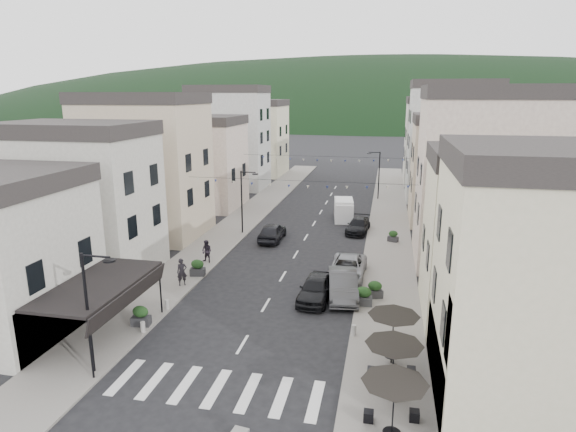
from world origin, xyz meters
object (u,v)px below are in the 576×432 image
at_px(parked_car_e, 272,232).
at_px(delivery_van, 344,209).
at_px(parked_car_b, 343,285).
at_px(parked_car_a, 316,288).
at_px(pedestrian_b, 207,251).
at_px(parked_car_c, 347,268).
at_px(parked_car_d, 358,226).
at_px(pedestrian_a, 182,272).

height_order(parked_car_e, delivery_van, delivery_van).
height_order(parked_car_b, parked_car_e, parked_car_b).
relative_size(parked_car_a, pedestrian_b, 2.62).
distance_m(parked_car_b, parked_car_e, 13.49).
bearing_deg(parked_car_c, parked_car_b, -88.32).
bearing_deg(parked_car_d, pedestrian_b, -128.15).
height_order(parked_car_b, delivery_van, delivery_van).
distance_m(parked_car_e, delivery_van, 10.50).
height_order(parked_car_a, parked_car_c, parked_car_a).
height_order(parked_car_d, delivery_van, delivery_van).
bearing_deg(parked_car_a, delivery_van, 93.97).
xyz_separation_m(parked_car_a, parked_car_e, (-5.78, 12.04, 0.01)).
xyz_separation_m(parked_car_b, pedestrian_b, (-10.96, 4.24, 0.16)).
distance_m(parked_car_a, pedestrian_b, 10.58).
height_order(parked_car_d, pedestrian_b, pedestrian_b).
relative_size(parked_car_a, parked_car_c, 0.86).
xyz_separation_m(parked_car_a, parked_car_c, (1.65, 4.27, -0.04)).
bearing_deg(parked_car_e, delivery_van, -122.04).
distance_m(parked_car_a, parked_car_e, 13.36).
xyz_separation_m(parked_car_a, parked_car_b, (1.65, 0.78, 0.06)).
relative_size(delivery_van, pedestrian_b, 2.78).
bearing_deg(pedestrian_b, parked_car_b, -6.02).
xyz_separation_m(parked_car_c, delivery_van, (-1.84, 16.66, 0.36)).
relative_size(parked_car_c, delivery_van, 1.09).
distance_m(parked_car_e, pedestrian_b, 7.87).
bearing_deg(pedestrian_b, pedestrian_a, -74.53).
relative_size(parked_car_a, parked_car_d, 1.00).
bearing_deg(parked_car_e, parked_car_c, 133.83).
relative_size(parked_car_b, parked_car_e, 1.09).
xyz_separation_m(parked_car_d, pedestrian_b, (-10.96, -11.19, 0.33)).
height_order(parked_car_b, parked_car_c, parked_car_b).
xyz_separation_m(parked_car_e, pedestrian_a, (-3.50, -11.77, 0.27)).
xyz_separation_m(delivery_van, pedestrian_b, (-9.12, -15.91, -0.11)).
xyz_separation_m(parked_car_d, parked_car_e, (-7.43, -4.17, 0.13)).
xyz_separation_m(parked_car_b, parked_car_d, (0.00, 15.43, -0.18)).
xyz_separation_m(pedestrian_a, pedestrian_b, (-0.03, 4.74, -0.06)).
bearing_deg(parked_car_a, pedestrian_a, -178.24).
height_order(parked_car_c, parked_car_d, parked_car_c).
bearing_deg(parked_car_e, parked_car_a, 115.75).
bearing_deg(pedestrian_b, delivery_van, 75.30).
xyz_separation_m(parked_car_d, delivery_van, (-1.84, 4.72, 0.44)).
relative_size(parked_car_b, delivery_van, 1.05).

